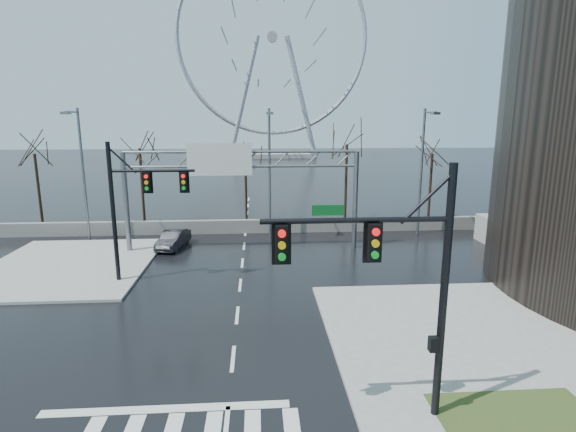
{
  "coord_description": "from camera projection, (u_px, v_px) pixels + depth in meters",
  "views": [
    {
      "loc": [
        1.06,
        -16.11,
        9.17
      ],
      "look_at": [
        2.7,
        7.81,
        4.0
      ],
      "focal_mm": 28.0,
      "sensor_mm": 36.0,
      "label": 1
    }
  ],
  "objects": [
    {
      "name": "tree_far_right",
      "position": [
        432.0,
        161.0,
        40.97
      ],
      "size": [
        3.4,
        3.4,
        6.8
      ],
      "color": "black",
      "rests_on": "ground"
    },
    {
      "name": "tree_far_left",
      "position": [
        35.0,
        162.0,
        38.59
      ],
      "size": [
        3.5,
        3.5,
        7.0
      ],
      "color": "black",
      "rests_on": "ground"
    },
    {
      "name": "tree_center",
      "position": [
        245.0,
        165.0,
        40.37
      ],
      "size": [
        3.25,
        3.25,
        6.5
      ],
      "color": "black",
      "rests_on": "ground"
    },
    {
      "name": "grass_strip",
      "position": [
        530.0,
        431.0,
        13.26
      ],
      "size": [
        5.0,
        4.0,
        0.02
      ],
      "primitive_type": "cube",
      "color": "#2A421B",
      "rests_on": "sidewalk_near"
    },
    {
      "name": "ferris_wheel",
      "position": [
        272.0,
        45.0,
        105.05
      ],
      "size": [
        45.0,
        6.0,
        50.91
      ],
      "color": "gray",
      "rests_on": "ground"
    },
    {
      "name": "sign_gantry",
      "position": [
        237.0,
        178.0,
        31.04
      ],
      "size": [
        16.36,
        0.4,
        7.6
      ],
      "color": "slate",
      "rests_on": "ground"
    },
    {
      "name": "sidewalk_right_ext",
      "position": [
        459.0,
        326.0,
        20.17
      ],
      "size": [
        12.0,
        10.0,
        0.15
      ],
      "primitive_type": "cube",
      "color": "gray",
      "rests_on": "ground"
    },
    {
      "name": "signal_mast_near",
      "position": [
        400.0,
        271.0,
        12.95
      ],
      "size": [
        5.52,
        0.41,
        8.0
      ],
      "color": "black",
      "rests_on": "ground"
    },
    {
      "name": "barrier_wall",
      "position": [
        245.0,
        226.0,
        36.96
      ],
      "size": [
        52.0,
        0.5,
        1.1
      ],
      "primitive_type": "cube",
      "color": "slate",
      "rests_on": "ground"
    },
    {
      "name": "ground",
      "position": [
        233.0,
        359.0,
        17.57
      ],
      "size": [
        260.0,
        260.0,
        0.0
      ],
      "primitive_type": "plane",
      "color": "black",
      "rests_on": "ground"
    },
    {
      "name": "sidewalk_far",
      "position": [
        69.0,
        266.0,
        28.52
      ],
      "size": [
        10.0,
        12.0,
        0.15
      ],
      "primitive_type": "cube",
      "color": "gray",
      "rests_on": "ground"
    },
    {
      "name": "car",
      "position": [
        173.0,
        239.0,
        32.61
      ],
      "size": [
        2.12,
        4.11,
        1.29
      ],
      "primitive_type": "imported",
      "rotation": [
        0.0,
        0.0,
        -0.2
      ],
      "color": "black",
      "rests_on": "ground"
    },
    {
      "name": "streetlight_mid",
      "position": [
        270.0,
        163.0,
        34.18
      ],
      "size": [
        0.5,
        2.55,
        10.0
      ],
      "color": "slate",
      "rests_on": "ground"
    },
    {
      "name": "tree_left",
      "position": [
        140.0,
        157.0,
        38.63
      ],
      "size": [
        3.75,
        3.75,
        7.5
      ],
      "color": "black",
      "rests_on": "ground"
    },
    {
      "name": "streetlight_left",
      "position": [
        81.0,
        165.0,
        33.24
      ],
      "size": [
        0.5,
        2.55,
        10.0
      ],
      "color": "slate",
      "rests_on": "ground"
    },
    {
      "name": "tree_right",
      "position": [
        347.0,
        153.0,
        39.78
      ],
      "size": [
        3.9,
        3.9,
        7.8
      ],
      "color": "black",
      "rests_on": "ground"
    },
    {
      "name": "streetlight_right",
      "position": [
        423.0,
        162.0,
        34.98
      ],
      "size": [
        0.5,
        2.55,
        10.0
      ],
      "color": "slate",
      "rests_on": "ground"
    },
    {
      "name": "signal_mast_far",
      "position": [
        133.0,
        199.0,
        24.9
      ],
      "size": [
        4.72,
        0.41,
        8.0
      ],
      "color": "black",
      "rests_on": "ground"
    }
  ]
}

